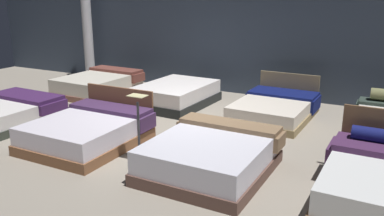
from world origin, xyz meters
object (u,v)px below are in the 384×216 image
support_pillar (87,22)px  price_sign (139,137)px  bed_5 (176,95)px  bed_4 (99,84)px  bed_1 (89,131)px  bed_6 (275,108)px  bed_2 (211,156)px  bed_0 (2,114)px

support_pillar → price_sign: bearing=-42.2°
bed_5 → bed_4: bearing=-179.1°
price_sign → bed_1: bearing=169.9°
bed_5 → price_sign: price_sign is taller
bed_6 → price_sign: size_ratio=1.98×
bed_5 → bed_2: bearing=-50.0°
bed_1 → support_pillar: (-3.78, 4.31, 1.50)m
bed_5 → bed_1: bearing=-88.8°
bed_2 → bed_0: bearing=179.9°
bed_0 → bed_1: size_ratio=1.11×
bed_1 → price_sign: (1.22, -0.22, 0.17)m
bed_5 → support_pillar: support_pillar is taller
bed_0 → bed_4: size_ratio=1.01×
bed_1 → bed_2: size_ratio=1.00×
support_pillar → bed_6: bearing=-11.2°
price_sign → support_pillar: size_ratio=0.31×
bed_5 → bed_6: (2.38, 0.11, -0.04)m
support_pillar → bed_4: bearing=-42.0°
bed_5 → support_pillar: size_ratio=0.58×
bed_4 → price_sign: (3.57, -3.24, 0.18)m
bed_6 → price_sign: price_sign is taller
bed_1 → support_pillar: support_pillar is taller
bed_5 → bed_0: bearing=-126.5°
price_sign → support_pillar: (-5.00, 4.53, 1.33)m
bed_0 → price_sign: price_sign is taller
bed_2 → bed_4: (-4.72, 3.06, -0.02)m
bed_5 → support_pillar: bearing=163.0°
support_pillar → bed_2: bearing=-35.2°
bed_1 → support_pillar: size_ratio=0.56×
bed_0 → price_sign: size_ratio=1.98×
bed_4 → bed_6: size_ratio=0.99×
bed_1 → price_sign: bearing=-10.1°
bed_2 → bed_6: bearing=89.6°
support_pillar → bed_1: bearing=-48.8°
bed_0 → bed_6: bed_6 is taller
bed_1 → bed_5: 2.97m
bed_0 → support_pillar: size_ratio=0.61×
bed_0 → bed_4: bed_4 is taller
bed_2 → bed_6: size_ratio=0.90×
bed_1 → bed_6: bearing=51.6°
bed_4 → bed_6: 4.78m
bed_1 → bed_6: 3.93m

